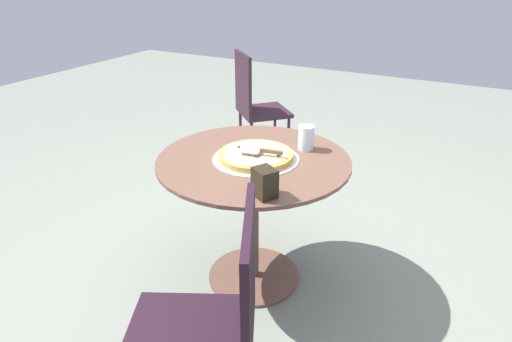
% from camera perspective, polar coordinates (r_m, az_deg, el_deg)
% --- Properties ---
extents(ground_plane, '(10.00, 10.00, 0.00)m').
position_cam_1_polar(ground_plane, '(2.49, -0.28, -13.50)').
color(ground_plane, gray).
extents(patio_table, '(0.93, 0.93, 0.71)m').
position_cam_1_polar(patio_table, '(2.19, -0.31, -2.57)').
color(patio_table, brown).
rests_on(patio_table, ground).
extents(pizza_on_tray, '(0.42, 0.42, 0.05)m').
position_cam_1_polar(pizza_on_tray, '(2.10, 0.01, 2.00)').
color(pizza_on_tray, silver).
rests_on(pizza_on_tray, patio_table).
extents(pizza_server, '(0.22, 0.09, 0.02)m').
position_cam_1_polar(pizza_server, '(2.06, 0.67, 2.65)').
color(pizza_server, silver).
rests_on(pizza_server, pizza_on_tray).
extents(drinking_cup, '(0.08, 0.08, 0.12)m').
position_cam_1_polar(drinking_cup, '(2.21, 6.52, 4.31)').
color(drinking_cup, white).
rests_on(drinking_cup, patio_table).
extents(napkin_dispenser, '(0.12, 0.11, 0.12)m').
position_cam_1_polar(napkin_dispenser, '(1.75, 1.13, -1.52)').
color(napkin_dispenser, black).
rests_on(napkin_dispenser, patio_table).
extents(patio_chair_near, '(0.56, 0.56, 0.93)m').
position_cam_1_polar(patio_chair_near, '(1.48, -5.55, -18.94)').
color(patio_chair_near, black).
rests_on(patio_chair_near, ground).
extents(patio_chair_far, '(0.53, 0.53, 0.93)m').
position_cam_1_polar(patio_chair_far, '(3.57, -0.14, 8.86)').
color(patio_chair_far, '#2F1B27').
rests_on(patio_chair_far, ground).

